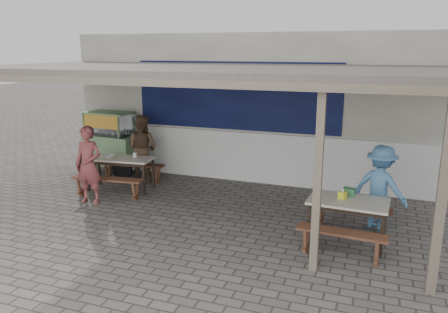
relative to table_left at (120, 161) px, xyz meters
name	(u,v)px	position (x,y,z in m)	size (l,w,h in m)	color
ground	(192,225)	(2.37, -1.34, -0.67)	(60.00, 60.00, 0.00)	#625E59
back_wall	(250,107)	(2.37, 2.24, 1.05)	(9.00, 1.28, 3.50)	beige
warung_roof	(210,72)	(2.39, -0.44, 2.04)	(9.00, 4.21, 2.81)	#625A54
table_left	(120,161)	(0.00, 0.00, 0.00)	(1.55, 0.81, 0.75)	beige
bench_left_street	(108,183)	(0.07, -0.61, -0.33)	(1.61, 0.46, 0.45)	brown
bench_left_wall	(132,168)	(-0.07, 0.61, -0.33)	(1.61, 0.46, 0.45)	brown
table_right	(348,205)	(5.08, -1.16, 0.00)	(1.29, 0.83, 0.75)	beige
bench_right_street	(341,238)	(5.05, -1.77, -0.34)	(1.37, 0.35, 0.45)	brown
bench_right_wall	(352,212)	(5.12, -0.55, -0.34)	(1.37, 0.35, 0.45)	brown
vendor_cart	(111,141)	(-0.93, 1.05, 0.20)	(2.05, 0.88, 1.60)	#789B67
patron_street_side	(89,165)	(-0.12, -0.95, 0.14)	(0.59, 0.39, 1.62)	brown
patron_wall_side	(142,148)	(0.09, 0.84, 0.13)	(0.78, 0.61, 1.61)	brown
patron_right_table	(380,187)	(5.55, -0.29, 0.09)	(0.98, 0.56, 1.51)	#5186B7
tissue_box	(342,195)	(4.98, -1.11, 0.14)	(0.11, 0.11, 0.11)	yellow
donation_box	(349,192)	(5.07, -0.93, 0.14)	(0.19, 0.13, 0.13)	#327143
condiment_jar	(135,155)	(0.29, 0.18, 0.13)	(0.09, 0.09, 0.10)	silver
condiment_bowl	(110,156)	(-0.23, -0.01, 0.10)	(0.20, 0.20, 0.05)	silver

